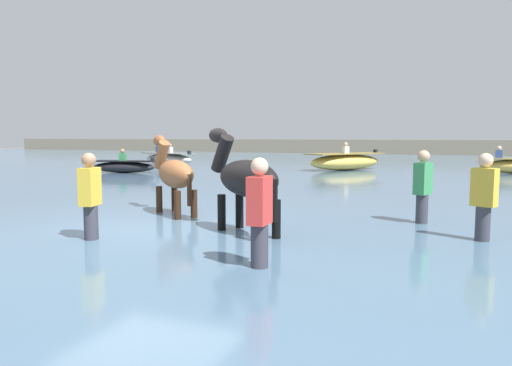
% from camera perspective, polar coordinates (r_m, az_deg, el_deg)
% --- Properties ---
extents(ground_plane, '(120.00, 120.00, 0.00)m').
position_cam_1_polar(ground_plane, '(8.06, -12.89, -7.86)').
color(ground_plane, '#666051').
extents(water_surface, '(90.00, 90.00, 0.38)m').
position_cam_1_polar(water_surface, '(17.10, 6.68, 0.01)').
color(water_surface, slate).
rests_on(water_surface, ground).
extents(horse_lead_chestnut, '(1.57, 1.27, 1.89)m').
position_cam_1_polar(horse_lead_chestnut, '(9.04, -9.84, 0.83)').
color(horse_lead_chestnut, brown).
rests_on(horse_lead_chestnut, ground).
extents(horse_trailing_black, '(1.71, 1.27, 2.00)m').
position_cam_1_polar(horse_trailing_black, '(7.17, -1.35, 0.20)').
color(horse_trailing_black, black).
rests_on(horse_trailing_black, ground).
extents(boat_mid_outer, '(3.25, 3.82, 1.21)m').
position_cam_1_polar(boat_mid_outer, '(21.10, 10.73, 2.55)').
color(boat_mid_outer, gold).
rests_on(boat_mid_outer, water_surface).
extents(boat_near_port, '(3.49, 2.06, 1.11)m').
position_cam_1_polar(boat_near_port, '(24.70, -10.49, 2.89)').
color(boat_near_port, '#B2AD9E').
rests_on(boat_near_port, water_surface).
extents(boat_distant_east, '(2.74, 1.32, 0.97)m').
position_cam_1_polar(boat_distant_east, '(19.95, -15.64, 1.93)').
color(boat_distant_east, black).
rests_on(boat_distant_east, water_surface).
extents(person_wading_mid, '(0.37, 0.32, 1.63)m').
position_cam_1_polar(person_wading_mid, '(7.41, 25.71, -2.63)').
color(person_wading_mid, '#383842').
rests_on(person_wading_mid, ground).
extents(person_spectator_far, '(0.27, 0.36, 1.63)m').
position_cam_1_polar(person_spectator_far, '(7.17, -19.30, -2.65)').
color(person_spectator_far, '#383842').
rests_on(person_spectator_far, ground).
extents(person_onlooker_left, '(0.20, 0.32, 1.63)m').
position_cam_1_polar(person_onlooker_left, '(5.34, 0.42, -5.10)').
color(person_onlooker_left, '#383842').
rests_on(person_onlooker_left, ground).
extents(person_onlooker_right, '(0.31, 0.37, 1.63)m').
position_cam_1_polar(person_onlooker_right, '(8.51, 19.39, -1.39)').
color(person_onlooker_right, '#383842').
rests_on(person_onlooker_right, ground).
extents(far_shoreline, '(80.00, 2.40, 1.59)m').
position_cam_1_polar(far_shoreline, '(41.28, 15.88, 3.96)').
color(far_shoreline, gray).
rests_on(far_shoreline, ground).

